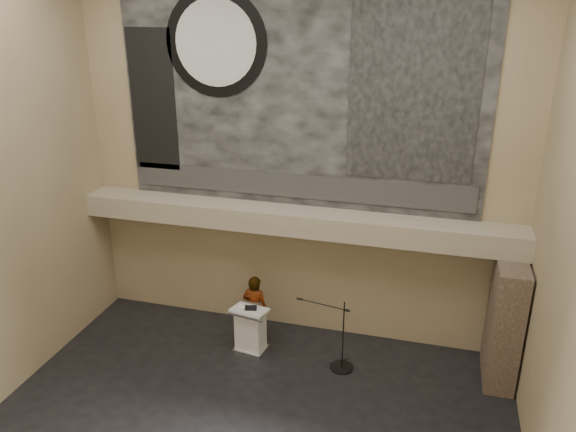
% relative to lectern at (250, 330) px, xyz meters
% --- Properties ---
extents(wall_back, '(10.00, 0.02, 8.50)m').
position_rel_lectern_xyz_m(wall_back, '(0.74, 1.34, 3.70)').
color(wall_back, '#8D7959').
rests_on(wall_back, floor).
extents(wall_front, '(10.00, 0.02, 8.50)m').
position_rel_lectern_xyz_m(wall_front, '(0.74, -6.66, 3.70)').
color(wall_front, '#8D7959').
rests_on(wall_front, floor).
extents(soffit, '(10.00, 0.80, 0.50)m').
position_rel_lectern_xyz_m(soffit, '(0.74, 0.94, 2.40)').
color(soffit, gray).
rests_on(soffit, wall_back).
extents(sprinkler_left, '(0.04, 0.04, 0.06)m').
position_rel_lectern_xyz_m(sprinkler_left, '(-0.86, 0.89, 2.12)').
color(sprinkler_left, '#B2893D').
rests_on(sprinkler_left, soffit).
extents(sprinkler_right, '(0.04, 0.04, 0.06)m').
position_rel_lectern_xyz_m(sprinkler_right, '(2.64, 0.89, 2.12)').
color(sprinkler_right, '#B2893D').
rests_on(sprinkler_right, soffit).
extents(banner, '(8.00, 0.05, 5.00)m').
position_rel_lectern_xyz_m(banner, '(0.74, 1.31, 5.15)').
color(banner, black).
rests_on(banner, wall_back).
extents(banner_text_strip, '(7.76, 0.02, 0.55)m').
position_rel_lectern_xyz_m(banner_text_strip, '(0.74, 1.27, 3.10)').
color(banner_text_strip, '#2B2B2B').
rests_on(banner_text_strip, banner).
extents(banner_clock_rim, '(2.30, 0.02, 2.30)m').
position_rel_lectern_xyz_m(banner_clock_rim, '(-1.06, 1.27, 6.15)').
color(banner_clock_rim, black).
rests_on(banner_clock_rim, banner).
extents(banner_clock_face, '(1.84, 0.02, 1.84)m').
position_rel_lectern_xyz_m(banner_clock_face, '(-1.06, 1.25, 6.15)').
color(banner_clock_face, silver).
rests_on(banner_clock_face, banner).
extents(banner_building_print, '(2.60, 0.02, 3.60)m').
position_rel_lectern_xyz_m(banner_building_print, '(3.14, 1.27, 5.25)').
color(banner_building_print, black).
rests_on(banner_building_print, banner).
extents(banner_brick_print, '(1.10, 0.02, 3.20)m').
position_rel_lectern_xyz_m(banner_brick_print, '(-2.66, 1.27, 4.85)').
color(banner_brick_print, black).
rests_on(banner_brick_print, banner).
extents(stone_pier, '(0.60, 1.40, 2.70)m').
position_rel_lectern_xyz_m(stone_pier, '(5.39, 0.49, 0.80)').
color(stone_pier, '#423328').
rests_on(stone_pier, floor).
extents(lectern, '(0.85, 0.66, 1.14)m').
position_rel_lectern_xyz_m(lectern, '(0.00, 0.00, 0.00)').
color(lectern, silver).
rests_on(lectern, floor).
extents(binder, '(0.32, 0.29, 0.04)m').
position_rel_lectern_xyz_m(binder, '(0.02, -0.01, 0.56)').
color(binder, black).
rests_on(binder, lectern).
extents(papers, '(0.24, 0.32, 0.00)m').
position_rel_lectern_xyz_m(papers, '(-0.18, -0.05, 0.55)').
color(papers, white).
rests_on(papers, lectern).
extents(speaker_person, '(0.64, 0.45, 1.68)m').
position_rel_lectern_xyz_m(speaker_person, '(-0.03, 0.43, 0.29)').
color(speaker_person, white).
rests_on(speaker_person, floor).
extents(mic_stand, '(1.33, 0.52, 1.65)m').
position_rel_lectern_xyz_m(mic_stand, '(2.11, -0.09, -0.32)').
color(mic_stand, black).
rests_on(mic_stand, floor).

